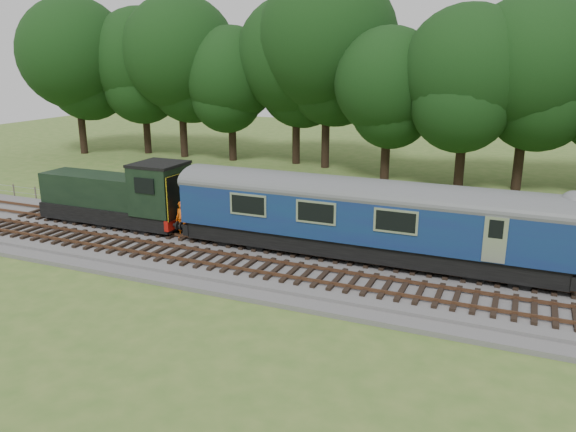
% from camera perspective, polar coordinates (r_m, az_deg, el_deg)
% --- Properties ---
extents(ground, '(120.00, 120.00, 0.00)m').
position_cam_1_polar(ground, '(26.67, -1.09, -4.91)').
color(ground, '#436826').
rests_on(ground, ground).
extents(ballast, '(70.00, 7.00, 0.35)m').
position_cam_1_polar(ballast, '(26.61, -1.09, -4.56)').
color(ballast, '#4C4C4F').
rests_on(ballast, ground).
extents(track_north, '(67.20, 2.40, 0.21)m').
position_cam_1_polar(track_north, '(27.73, 0.10, -3.16)').
color(track_north, black).
rests_on(track_north, ballast).
extents(track_south, '(67.20, 2.40, 0.21)m').
position_cam_1_polar(track_south, '(25.17, -2.59, -5.21)').
color(track_south, black).
rests_on(track_south, ballast).
extents(fence, '(64.00, 0.12, 1.00)m').
position_cam_1_polar(fence, '(30.59, 2.38, -2.15)').
color(fence, '#6B6054').
rests_on(fence, ground).
extents(tree_line, '(70.00, 8.00, 18.00)m').
position_cam_1_polar(tree_line, '(46.84, 10.05, 4.01)').
color(tree_line, black).
rests_on(tree_line, ground).
extents(dmu_railcar, '(18.05, 2.86, 3.88)m').
position_cam_1_polar(dmu_railcar, '(25.91, 7.69, 0.39)').
color(dmu_railcar, black).
rests_on(dmu_railcar, ground).
extents(shunter_loco, '(8.91, 2.60, 3.38)m').
position_cam_1_polar(shunter_loco, '(32.51, -16.69, 1.89)').
color(shunter_loco, black).
rests_on(shunter_loco, ground).
extents(worker, '(0.75, 0.52, 1.95)m').
position_cam_1_polar(worker, '(29.56, -10.75, -0.38)').
color(worker, '#F95C0D').
rests_on(worker, ballast).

